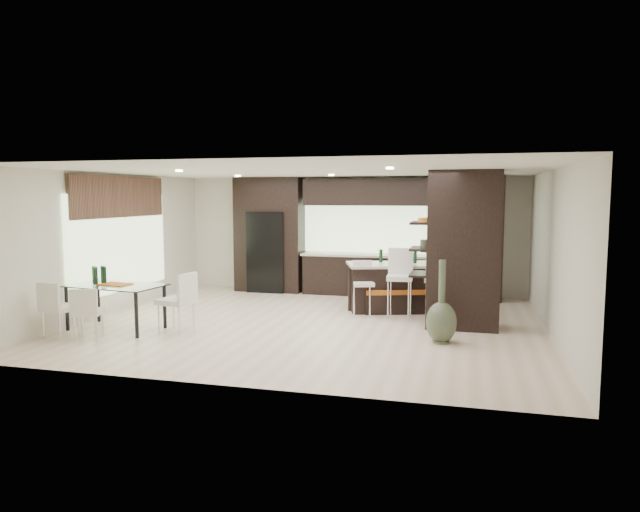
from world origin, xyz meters
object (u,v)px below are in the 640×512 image
(stool_mid, at_px, (400,290))
(stool_left, at_px, (363,294))
(stool_right, at_px, (437,292))
(dining_table, at_px, (116,307))
(chair_far, at_px, (60,312))
(chair_end, at_px, (176,305))
(bench, at_px, (396,300))
(floor_vase, at_px, (442,302))
(chair_near, at_px, (88,316))
(kitchen_island, at_px, (404,287))

(stool_mid, bearing_deg, stool_left, 172.92)
(stool_right, distance_m, dining_table, 5.67)
(chair_far, xyz_separation_m, chair_end, (1.63, 0.76, 0.04))
(stool_right, xyz_separation_m, bench, (-0.82, 0.49, -0.28))
(stool_left, xyz_separation_m, floor_vase, (1.52, -1.69, 0.23))
(chair_near, height_order, chair_end, chair_end)
(floor_vase, relative_size, chair_near, 1.67)
(dining_table, bearing_deg, bench, 37.00)
(stool_mid, bearing_deg, floor_vase, -66.40)
(floor_vase, relative_size, dining_table, 0.81)
(kitchen_island, xyz_separation_m, floor_vase, (0.84, -2.46, 0.18))
(floor_vase, distance_m, chair_end, 4.30)
(chair_near, relative_size, chair_far, 0.91)
(stool_mid, height_order, bench, stool_mid)
(dining_table, relative_size, chair_end, 1.70)
(stool_mid, xyz_separation_m, stool_right, (0.69, 0.00, -0.00))
(bench, relative_size, chair_end, 1.32)
(bench, bearing_deg, chair_end, -159.79)
(bench, relative_size, dining_table, 0.77)
(floor_vase, height_order, chair_near, floor_vase)
(stool_left, relative_size, chair_near, 1.08)
(chair_far, bearing_deg, chair_end, 34.45)
(bench, height_order, dining_table, dining_table)
(chair_near, bearing_deg, chair_far, 164.15)
(kitchen_island, relative_size, chair_near, 2.88)
(stool_right, bearing_deg, chair_far, -153.86)
(stool_left, bearing_deg, stool_right, -20.31)
(kitchen_island, height_order, chair_end, chair_end)
(stool_left, relative_size, chair_far, 0.99)
(chair_end, bearing_deg, stool_left, -44.31)
(kitchen_island, xyz_separation_m, stool_right, (0.69, -0.81, 0.05))
(stool_left, relative_size, chair_end, 0.90)
(stool_right, bearing_deg, chair_near, -151.89)
(stool_left, relative_size, stool_right, 0.81)
(stool_mid, distance_m, bench, 0.58)
(kitchen_island, relative_size, stool_mid, 2.14)
(chair_end, bearing_deg, floor_vase, -76.24)
(bench, bearing_deg, stool_right, -48.99)
(stool_left, bearing_deg, chair_end, -160.30)
(kitchen_island, xyz_separation_m, stool_left, (-0.69, -0.77, -0.05))
(floor_vase, bearing_deg, chair_far, -168.26)
(bench, relative_size, floor_vase, 0.95)
(stool_left, bearing_deg, kitchen_island, 29.64)
(dining_table, height_order, chair_near, chair_near)
(floor_vase, xyz_separation_m, chair_far, (-5.90, -1.23, -0.22))
(dining_table, relative_size, chair_far, 1.87)
(stool_right, height_order, floor_vase, floor_vase)
(bench, height_order, chair_end, chair_end)
(chair_near, bearing_deg, stool_right, 10.41)
(chair_end, bearing_deg, stool_mid, -50.86)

